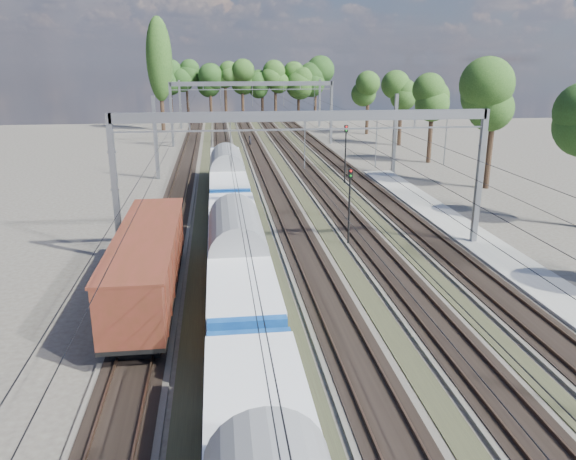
{
  "coord_description": "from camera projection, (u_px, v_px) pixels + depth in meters",
  "views": [
    {
      "loc": [
        -5.37,
        -3.93,
        11.96
      ],
      "look_at": [
        -1.55,
        25.92,
        2.8
      ],
      "focal_mm": 35.0,
      "sensor_mm": 36.0,
      "label": 1
    }
  ],
  "objects": [
    {
      "name": "track_bed",
      "position": [
        278.0,
        197.0,
        50.54
      ],
      "size": [
        21.0,
        130.0,
        0.34
      ],
      "color": "#47423A",
      "rests_on": "ground"
    },
    {
      "name": "platform",
      "position": [
        569.0,
        304.0,
        28.26
      ],
      "size": [
        3.0,
        70.0,
        0.3
      ],
      "primitive_type": "cube",
      "color": "gray",
      "rests_on": "ground"
    },
    {
      "name": "catenary",
      "position": [
        273.0,
        118.0,
        56.04
      ],
      "size": [
        25.65,
        130.0,
        9.0
      ],
      "color": "gray",
      "rests_on": "ground"
    },
    {
      "name": "tree_belt",
      "position": [
        285.0,
        81.0,
        95.78
      ],
      "size": [
        39.73,
        98.76,
        12.29
      ],
      "color": "black",
      "rests_on": "ground"
    },
    {
      "name": "poplar",
      "position": [
        159.0,
        60.0,
        95.64
      ],
      "size": [
        4.4,
        4.4,
        19.04
      ],
      "color": "black",
      "rests_on": "ground"
    },
    {
      "name": "emu_train",
      "position": [
        237.0,
        247.0,
        29.29
      ],
      "size": [
        2.99,
        63.27,
        4.37
      ],
      "color": "black",
      "rests_on": "ground"
    },
    {
      "name": "freight_boxcar",
      "position": [
        148.0,
        261.0,
        28.26
      ],
      "size": [
        2.91,
        14.05,
        3.62
      ],
      "color": "black",
      "rests_on": "ground"
    },
    {
      "name": "worker",
      "position": [
        250.0,
        141.0,
        80.12
      ],
      "size": [
        0.57,
        0.68,
        1.57
      ],
      "primitive_type": "imported",
      "rotation": [
        0.0,
        0.0,
        1.16
      ],
      "color": "black",
      "rests_on": "ground"
    },
    {
      "name": "signal_near",
      "position": [
        350.0,
        197.0,
        36.74
      ],
      "size": [
        0.34,
        0.31,
        5.23
      ],
      "rotation": [
        0.0,
        0.0,
        -0.08
      ],
      "color": "black",
      "rests_on": "ground"
    },
    {
      "name": "signal_far",
      "position": [
        346.0,
        147.0,
        55.45
      ],
      "size": [
        0.36,
        0.33,
        5.83
      ],
      "rotation": [
        0.0,
        0.0,
        0.01
      ],
      "color": "black",
      "rests_on": "ground"
    }
  ]
}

